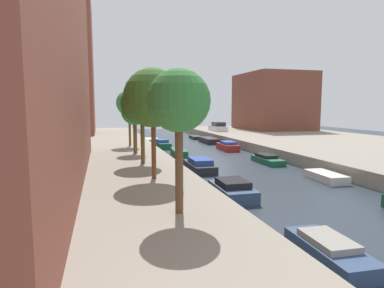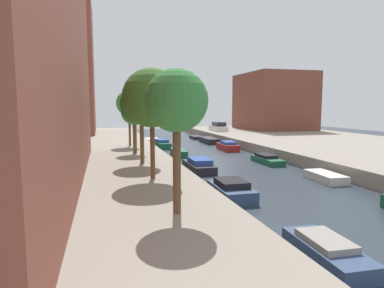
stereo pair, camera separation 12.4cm
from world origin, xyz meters
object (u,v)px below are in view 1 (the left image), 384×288
Objects in this scene: street_tree_0 at (179,102)px; street_tree_4 at (129,103)px; street_tree_3 at (135,112)px; moored_boat_left_2 at (199,166)px; low_block_right at (273,101)px; moored_boat_left_1 at (232,190)px; moored_boat_right_5 at (196,137)px; street_tree_1 at (153,98)px; moored_boat_right_3 at (228,146)px; moored_boat_left_3 at (179,153)px; moored_boat_left_0 at (329,250)px; moored_boat_left_5 at (152,140)px; street_tree_2 at (142,104)px; apartment_tower_far at (55,68)px; moored_boat_right_1 at (326,177)px; moored_boat_right_2 at (267,159)px; parked_car at (218,127)px; moored_boat_left_4 at (162,144)px; moored_boat_right_4 at (209,140)px.

street_tree_0 is 0.95× the size of street_tree_4.
moored_boat_left_2 is (4.35, -3.79, -3.93)m from street_tree_3.
low_block_right is 2.38× the size of street_tree_0.
moored_boat_right_5 is (6.90, 31.15, -0.19)m from moored_boat_left_1.
street_tree_1 is 1.29× the size of street_tree_3.
moored_boat_right_3 is at bearing 57.10° from street_tree_1.
low_block_right reaches higher than moored_boat_left_3.
moored_boat_left_0 is 1.07× the size of moored_boat_left_5.
street_tree_2 reaches higher than street_tree_3.
street_tree_1 is (8.55, -31.75, -4.79)m from apartment_tower_far.
street_tree_2 is at bearing -163.44° from moored_boat_left_2.
moored_boat_left_0 is at bearing -126.88° from moored_boat_right_1.
street_tree_2 is at bearing -164.42° from moored_boat_right_2.
low_block_right is 29.31m from moored_boat_left_3.
parked_car is 1.11× the size of moored_boat_left_2.
moored_boat_left_4 is (-0.11, 29.18, 0.12)m from moored_boat_left_0.
street_tree_4 is at bearing 161.21° from moored_boat_left_3.
street_tree_3 reaches higher than moored_boat_left_1.
moored_boat_left_3 is at bearing -120.29° from parked_car.
moored_boat_right_4 is (11.01, 8.85, -4.76)m from street_tree_4.
apartment_tower_far is 3.36× the size of street_tree_4.
moored_boat_left_0 is 39.13m from moored_boat_right_5.
moored_boat_right_3 is (6.67, -3.85, -0.00)m from moored_boat_left_4.
moored_boat_left_5 is at bearing 80.01° from street_tree_2.
street_tree_4 is (8.55, -16.62, -4.92)m from apartment_tower_far.
moored_boat_left_5 is 1.03× the size of moored_boat_right_1.
street_tree_1 is at bearing -114.65° from moored_boat_right_4.
street_tree_1 is 8.91m from moored_boat_left_2.
moored_boat_left_1 is (3.94, -11.22, -3.93)m from street_tree_3.
moored_boat_left_5 is 0.97× the size of moored_boat_right_5.
apartment_tower_far is 16.51m from moored_boat_left_5.
moored_boat_left_0 is (12.72, -40.48, -9.71)m from apartment_tower_far.
moored_boat_left_3 is 6.92m from moored_boat_right_3.
street_tree_2 is at bearing 107.11° from moored_boat_left_0.
street_tree_0 is 1.14× the size of street_tree_3.
moored_boat_right_3 is at bearing -29.96° from moored_boat_left_4.
street_tree_4 is 18.90m from moored_boat_right_5.
street_tree_1 reaches higher than moored_boat_right_3.
moored_boat_left_3 is (4.51, 13.60, -4.89)m from street_tree_1.
moored_boat_right_4 is 5.84m from moored_boat_right_5.
street_tree_4 is at bearing 90.00° from street_tree_0.
low_block_right is 3.56× the size of moored_boat_left_0.
street_tree_1 is 14.30m from moored_boat_right_2.
moored_boat_left_1 is at bearing -90.33° from moored_boat_left_4.
street_tree_1 reaches higher than street_tree_4.
moored_boat_right_4 is (7.07, 25.31, -0.07)m from moored_boat_left_1.
moored_boat_left_4 is 6.68m from moored_boat_left_5.
apartment_tower_far reaches higher than moored_boat_right_5.
moored_boat_left_3 is 0.82× the size of moored_boat_right_4.
street_tree_3 is at bearing 169.37° from moored_boat_right_2.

